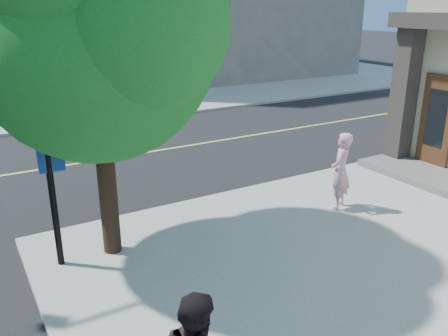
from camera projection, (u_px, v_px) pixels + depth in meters
ground at (66, 232)px, 9.99m from camera, size 140.00×140.00×0.00m
road_ew at (30, 171)px, 13.65m from camera, size 140.00×9.00×0.01m
sidewalk_ne at (187, 71)px, 33.93m from camera, size 29.00×25.00×0.12m
man_on_phone at (340, 171)px, 10.64m from camera, size 0.79×0.71×1.80m
street_tree at (99, 9)px, 7.64m from camera, size 5.16×4.69×6.85m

